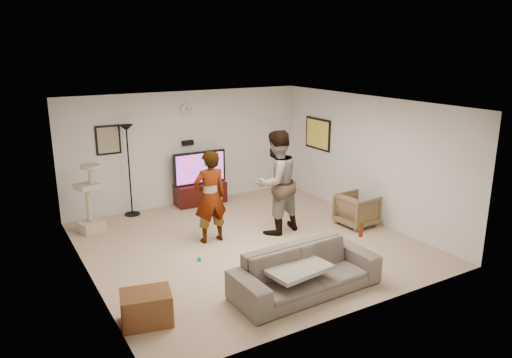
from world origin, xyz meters
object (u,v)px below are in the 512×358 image
person_right (276,182)px  side_table (146,308)px  tv (200,168)px  floor_lamp (129,171)px  beer_bottle (361,229)px  sofa (306,271)px  tv_stand (200,193)px  armchair (357,210)px  cat_tree (88,198)px  person_left (210,197)px

person_right → side_table: (-3.12, -1.81, -0.77)m
tv → floor_lamp: 1.55m
floor_lamp → side_table: 4.34m
floor_lamp → beer_bottle: bearing=-63.9°
sofa → tv_stand: bearing=83.8°
floor_lamp → sofa: bearing=-75.1°
tv → person_right: bearing=-76.9°
tv_stand → armchair: 3.51m
tv_stand → armchair: (2.11, -2.81, 0.08)m
tv_stand → tv: bearing=0.0°
tv_stand → person_right: person_right is taller
cat_tree → armchair: cat_tree is taller
person_left → beer_bottle: person_left is taller
person_right → armchair: 1.78m
cat_tree → armchair: size_ratio=1.88×
cat_tree → person_right: size_ratio=0.67×
person_left → sofa: (0.37, -2.39, -0.52)m
side_table → tv: bearing=57.9°
floor_lamp → cat_tree: floor_lamp is taller
tv → tv_stand: bearing=0.0°
armchair → beer_bottle: bearing=135.3°
tv → cat_tree: cat_tree is taller
tv → person_left: size_ratio=0.72×
tv_stand → sofa: 4.49m
cat_tree → tv: bearing=10.7°
tv_stand → sofa: sofa is taller
person_right → sofa: person_right is taller
tv_stand → person_left: (-0.72, -2.08, 0.61)m
person_left → beer_bottle: 2.77m
person_right → side_table: person_right is taller
sofa → armchair: size_ratio=3.14×
person_left → armchair: (2.83, -0.73, -0.53)m
sofa → side_table: sofa is taller
person_left → person_right: (1.26, -0.21, 0.14)m
cat_tree → side_table: (-0.08, -3.63, -0.45)m
tv → sofa: size_ratio=0.56×
sofa → beer_bottle: (1.01, 0.00, 0.45)m
side_table → cat_tree: bearing=88.8°
beer_bottle → side_table: beer_bottle is taller
tv_stand → cat_tree: size_ratio=0.86×
tv → person_right: person_right is taller
person_left → beer_bottle: size_ratio=6.75×
armchair → side_table: 4.87m
sofa → side_table: bearing=168.9°
cat_tree → armchair: bearing=-26.8°
floor_lamp → person_left: 2.29m
beer_bottle → tv: bearing=98.4°
beer_bottle → sofa: bearing=-180.0°
sofa → beer_bottle: size_ratio=8.79×
floor_lamp → person_right: (2.08, -2.34, 0.03)m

